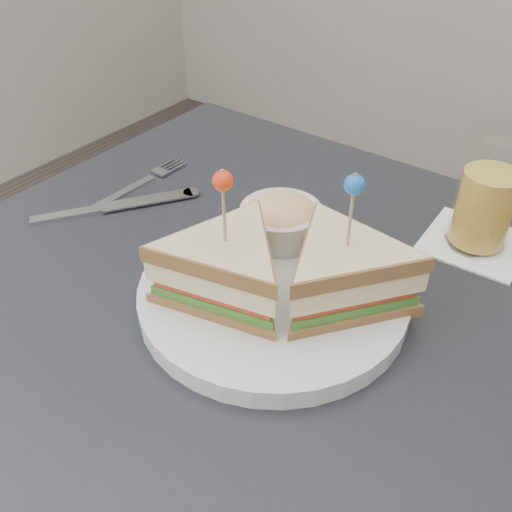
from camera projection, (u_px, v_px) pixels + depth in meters
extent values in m
cube|color=black|center=(244.00, 301.00, 0.67)|extent=(0.80, 0.80, 0.03)
cylinder|color=black|center=(219.00, 280.00, 1.29)|extent=(0.04, 0.04, 0.72)
cylinder|color=silver|center=(273.00, 296.00, 0.64)|extent=(0.38, 0.38, 0.02)
cylinder|color=silver|center=(273.00, 288.00, 0.63)|extent=(0.38, 0.38, 0.01)
cylinder|color=tan|center=(224.00, 213.00, 0.55)|extent=(0.00, 0.00, 0.09)
sphere|color=red|center=(223.00, 181.00, 0.53)|extent=(0.03, 0.03, 0.02)
cylinder|color=tan|center=(351.00, 217.00, 0.55)|extent=(0.00, 0.00, 0.09)
sphere|color=#1657AA|center=(354.00, 185.00, 0.53)|extent=(0.03, 0.03, 0.02)
cylinder|color=silver|center=(281.00, 224.00, 0.70)|extent=(0.13, 0.13, 0.04)
ellipsoid|color=#E0B772|center=(281.00, 213.00, 0.69)|extent=(0.11, 0.11, 0.04)
cube|color=silver|center=(122.00, 193.00, 0.83)|extent=(0.02, 0.12, 0.00)
cube|color=silver|center=(161.00, 172.00, 0.88)|extent=(0.03, 0.02, 0.00)
cube|color=silver|center=(71.00, 215.00, 0.78)|extent=(0.07, 0.10, 0.01)
cube|color=silver|center=(147.00, 200.00, 0.81)|extent=(0.09, 0.12, 0.00)
cylinder|color=silver|center=(191.00, 192.00, 0.83)|extent=(0.03, 0.03, 0.00)
cube|color=white|center=(474.00, 243.00, 0.73)|extent=(0.13, 0.13, 0.00)
cylinder|color=gold|center=(484.00, 208.00, 0.70)|extent=(0.07, 0.07, 0.10)
cylinder|color=white|center=(489.00, 191.00, 0.69)|extent=(0.08, 0.08, 0.15)
cube|color=white|center=(504.00, 176.00, 0.67)|extent=(0.03, 0.03, 0.02)
cube|color=white|center=(481.00, 179.00, 0.68)|extent=(0.02, 0.02, 0.02)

